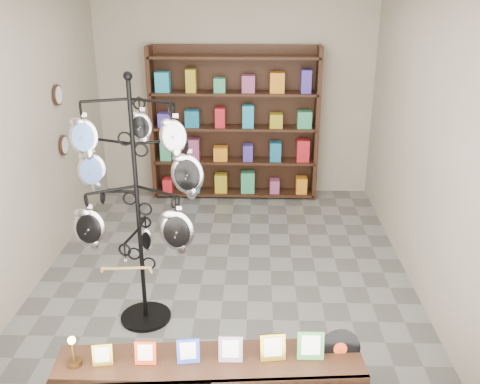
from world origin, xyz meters
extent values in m
plane|color=slate|center=(0.00, 0.00, 0.00)|extent=(5.00, 5.00, 0.00)
plane|color=#B4A491|center=(0.00, 2.50, 1.50)|extent=(4.00, 0.00, 4.00)
plane|color=#B4A491|center=(0.00, -2.50, 1.50)|extent=(4.00, 0.00, 4.00)
plane|color=#B4A491|center=(-2.00, 0.00, 1.50)|extent=(0.00, 5.00, 5.00)
plane|color=#B4A491|center=(2.00, 0.00, 1.50)|extent=(0.00, 5.00, 5.00)
cylinder|color=black|center=(-0.72, -0.94, 0.02)|extent=(0.48, 0.48, 0.03)
cylinder|color=black|center=(-0.72, -0.94, 1.14)|extent=(0.04, 0.04, 2.28)
sphere|color=black|center=(-0.72, -0.94, 2.30)|extent=(0.08, 0.08, 0.08)
ellipsoid|color=silver|center=(-0.71, -0.71, 0.72)|extent=(0.12, 0.04, 0.24)
cube|color=tan|center=(-0.78, -1.26, 0.73)|extent=(0.43, 0.05, 0.04)
cube|color=gold|center=(-0.72, -2.26, 0.61)|extent=(0.14, 0.06, 0.16)
cube|color=red|center=(-0.43, -2.24, 0.61)|extent=(0.15, 0.06, 0.17)
cube|color=#263FA5|center=(-0.13, -2.21, 0.62)|extent=(0.16, 0.07, 0.18)
cube|color=#E54C33|center=(0.16, -2.19, 0.62)|extent=(0.17, 0.07, 0.19)
cube|color=gold|center=(0.46, -2.16, 0.63)|extent=(0.18, 0.07, 0.20)
cube|color=#337233|center=(0.72, -2.14, 0.63)|extent=(0.19, 0.08, 0.21)
cylinder|color=black|center=(0.94, -2.08, 0.56)|extent=(0.30, 0.09, 0.29)
cylinder|color=red|center=(0.94, -2.08, 0.56)|extent=(0.10, 0.04, 0.10)
cylinder|color=#462D14|center=(-0.92, -2.27, 0.55)|extent=(0.10, 0.10, 0.04)
cylinder|color=#462D14|center=(-0.92, -2.27, 0.64)|extent=(0.02, 0.02, 0.14)
sphere|color=#FFBF59|center=(-0.92, -2.27, 0.74)|extent=(0.06, 0.06, 0.06)
cube|color=black|center=(0.00, 2.44, 1.10)|extent=(2.40, 0.04, 2.20)
cube|color=black|center=(-1.18, 2.28, 1.10)|extent=(0.06, 0.36, 2.20)
cube|color=black|center=(1.18, 2.28, 1.10)|extent=(0.06, 0.36, 2.20)
cube|color=black|center=(0.00, 2.28, 0.05)|extent=(2.36, 0.36, 0.04)
cube|color=black|center=(0.00, 2.28, 0.55)|extent=(2.36, 0.36, 0.03)
cube|color=black|center=(0.00, 2.28, 1.05)|extent=(2.36, 0.36, 0.04)
cube|color=black|center=(0.00, 2.28, 1.55)|extent=(2.36, 0.36, 0.04)
cube|color=black|center=(0.00, 2.28, 2.05)|extent=(2.36, 0.36, 0.04)
cylinder|color=black|center=(-1.97, 0.80, 1.80)|extent=(0.03, 0.24, 0.24)
cylinder|color=black|center=(-1.97, 0.80, 1.20)|extent=(0.03, 0.24, 0.24)
camera|label=1|loc=(0.33, -5.24, 3.00)|focal=40.00mm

